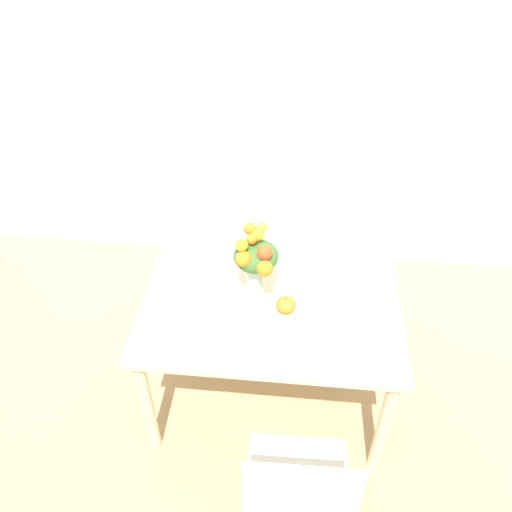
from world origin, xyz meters
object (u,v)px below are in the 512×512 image
Objects in this scene: dining_chair_near_window at (252,223)px; dining_chair_far_side at (297,497)px; pumpkin at (286,305)px; flower_vase at (256,261)px.

dining_chair_near_window is 1.00× the size of dining_chair_far_side.
dining_chair_far_side is at bearing -71.23° from dining_chair_near_window.
dining_chair_near_window is at bearing -79.78° from dining_chair_far_side.
dining_chair_near_window is 1.85m from dining_chair_far_side.
pumpkin is at bearing -67.96° from dining_chair_near_window.
dining_chair_near_window reaches higher than pumpkin.
pumpkin is (0.15, -0.08, -0.19)m from flower_vase.
dining_chair_far_side is at bearing -73.98° from flower_vase.
dining_chair_far_side is (0.37, -1.81, 0.00)m from dining_chair_near_window.
pumpkin is 0.10× the size of dining_chair_far_side.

